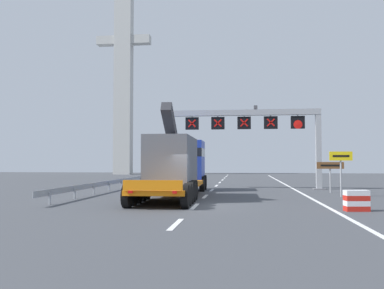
{
  "coord_description": "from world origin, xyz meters",
  "views": [
    {
      "loc": [
        2.25,
        -19.82,
        2.15
      ],
      "look_at": [
        -1.17,
        8.02,
        3.3
      ],
      "focal_mm": 38.25,
      "sensor_mm": 36.0,
      "label": 1
    }
  ],
  "objects_px": {
    "heavy_haul_truck_orange": "(178,164)",
    "crash_barrier_striped": "(356,201)",
    "tourist_info_sign_brown": "(330,169)",
    "exit_sign_yellow": "(341,163)",
    "overhead_lane_gantry": "(261,124)",
    "bridge_pylon_distant": "(124,64)"
  },
  "relations": [
    {
      "from": "overhead_lane_gantry",
      "to": "heavy_haul_truck_orange",
      "type": "xyz_separation_m",
      "value": [
        -5.53,
        -6.42,
        -3.06
      ]
    },
    {
      "from": "heavy_haul_truck_orange",
      "to": "crash_barrier_striped",
      "type": "xyz_separation_m",
      "value": [
        8.95,
        -7.35,
        -1.54
      ]
    },
    {
      "from": "heavy_haul_truck_orange",
      "to": "crash_barrier_striped",
      "type": "height_order",
      "value": "heavy_haul_truck_orange"
    },
    {
      "from": "tourist_info_sign_brown",
      "to": "crash_barrier_striped",
      "type": "distance_m",
      "value": 10.44
    },
    {
      "from": "heavy_haul_truck_orange",
      "to": "tourist_info_sign_brown",
      "type": "distance_m",
      "value": 10.44
    },
    {
      "from": "crash_barrier_striped",
      "to": "exit_sign_yellow",
      "type": "bearing_deg",
      "value": 81.76
    },
    {
      "from": "exit_sign_yellow",
      "to": "tourist_info_sign_brown",
      "type": "height_order",
      "value": "exit_sign_yellow"
    },
    {
      "from": "exit_sign_yellow",
      "to": "heavy_haul_truck_orange",
      "type": "bearing_deg",
      "value": 179.43
    },
    {
      "from": "exit_sign_yellow",
      "to": "overhead_lane_gantry",
      "type": "bearing_deg",
      "value": 124.42
    },
    {
      "from": "exit_sign_yellow",
      "to": "crash_barrier_striped",
      "type": "height_order",
      "value": "exit_sign_yellow"
    },
    {
      "from": "exit_sign_yellow",
      "to": "bridge_pylon_distant",
      "type": "relative_size",
      "value": 0.08
    },
    {
      "from": "crash_barrier_striped",
      "to": "tourist_info_sign_brown",
      "type": "bearing_deg",
      "value": 84.13
    },
    {
      "from": "exit_sign_yellow",
      "to": "bridge_pylon_distant",
      "type": "xyz_separation_m",
      "value": [
        -25.44,
        39.75,
        16.3
      ]
    },
    {
      "from": "heavy_haul_truck_orange",
      "to": "exit_sign_yellow",
      "type": "xyz_separation_m",
      "value": [
        10.0,
        -0.1,
        0.07
      ]
    },
    {
      "from": "exit_sign_yellow",
      "to": "crash_barrier_striped",
      "type": "distance_m",
      "value": 7.5
    },
    {
      "from": "heavy_haul_truck_orange",
      "to": "tourist_info_sign_brown",
      "type": "xyz_separation_m",
      "value": [
        10.01,
        2.96,
        -0.36
      ]
    },
    {
      "from": "overhead_lane_gantry",
      "to": "exit_sign_yellow",
      "type": "height_order",
      "value": "overhead_lane_gantry"
    },
    {
      "from": "bridge_pylon_distant",
      "to": "overhead_lane_gantry",
      "type": "bearing_deg",
      "value": -57.74
    },
    {
      "from": "exit_sign_yellow",
      "to": "tourist_info_sign_brown",
      "type": "distance_m",
      "value": 3.09
    },
    {
      "from": "heavy_haul_truck_orange",
      "to": "exit_sign_yellow",
      "type": "bearing_deg",
      "value": -0.57
    },
    {
      "from": "exit_sign_yellow",
      "to": "bridge_pylon_distant",
      "type": "bearing_deg",
      "value": 122.62
    },
    {
      "from": "exit_sign_yellow",
      "to": "bridge_pylon_distant",
      "type": "height_order",
      "value": "bridge_pylon_distant"
    }
  ]
}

